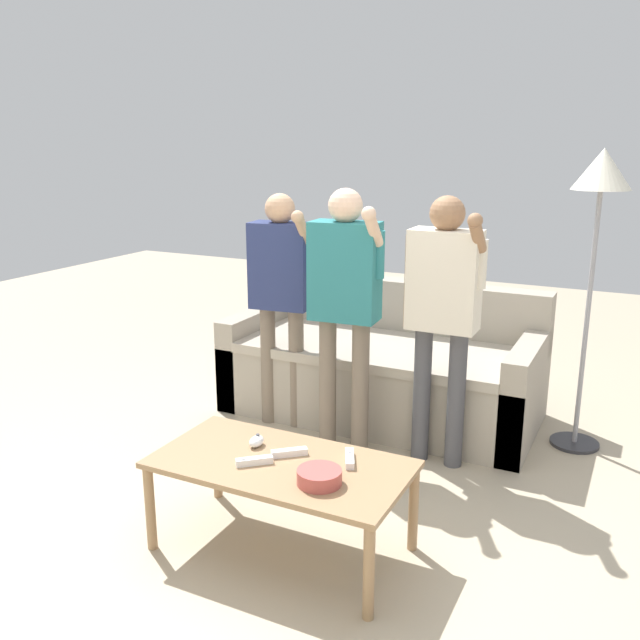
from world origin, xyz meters
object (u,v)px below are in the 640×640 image
object	(u,v)px
coffee_table	(281,472)
snack_bowl	(319,477)
game_remote_wand_far	(289,452)
game_remote_nunchuk	(257,441)
game_remote_wand_spare	(350,458)
game_remote_wand_near	(254,461)
player_right	(443,300)
player_left	(281,283)
player_center	(345,291)
couch	(384,369)
floor_lamp	(600,196)

from	to	relation	value
coffee_table	snack_bowl	bearing A→B (deg)	-22.95
game_remote_wand_far	snack_bowl	bearing A→B (deg)	-35.71
game_remote_nunchuk	game_remote_wand_spare	distance (m)	0.44
game_remote_wand_near	game_remote_wand_spare	bearing A→B (deg)	29.71
player_right	game_remote_wand_far	distance (m)	1.21
player_left	coffee_table	bearing A→B (deg)	-60.70
snack_bowl	player_left	distance (m)	1.66
game_remote_wand_spare	player_right	bearing A→B (deg)	84.60
coffee_table	game_remote_wand_far	xyz separation A→B (m)	(0.01, 0.07, 0.06)
player_center	game_remote_wand_spare	world-z (taller)	player_center
game_remote_nunchuk	game_remote_wand_spare	bearing A→B (deg)	6.06
game_remote_nunchuk	coffee_table	bearing A→B (deg)	-25.76
player_center	game_remote_wand_spare	xyz separation A→B (m)	(0.44, -0.89, -0.51)
couch	floor_lamp	size ratio (longest dim) A/B	1.15
coffee_table	player_center	xyz separation A→B (m)	(-0.17, 1.02, 0.57)
couch	player_right	xyz separation A→B (m)	(0.54, -0.56, 0.63)
player_center	player_right	size ratio (longest dim) A/B	1.02
game_remote_wand_near	snack_bowl	bearing A→B (deg)	-4.79
floor_lamp	game_remote_wand_spare	size ratio (longest dim) A/B	10.85
coffee_table	game_remote_wand_far	world-z (taller)	game_remote_wand_far
floor_lamp	game_remote_wand_near	world-z (taller)	floor_lamp
floor_lamp	game_remote_wand_far	size ratio (longest dim) A/B	11.93
floor_lamp	player_left	bearing A→B (deg)	-163.99
game_remote_wand_near	game_remote_wand_spare	xyz separation A→B (m)	(0.35, 0.20, 0.00)
game_remote_nunchuk	snack_bowl	bearing A→B (deg)	-24.16
player_left	game_remote_wand_near	size ratio (longest dim) A/B	10.24
player_center	couch	bearing A→B (deg)	90.66
floor_lamp	game_remote_wand_spare	bearing A→B (deg)	-116.01
floor_lamp	game_remote_nunchuk	bearing A→B (deg)	-126.67
floor_lamp	game_remote_wand_spare	xyz separation A→B (m)	(-0.76, -1.57, -1.02)
player_left	player_right	bearing A→B (deg)	-4.89
floor_lamp	game_remote_wand_near	xyz separation A→B (m)	(-1.12, -1.77, -1.02)
coffee_table	couch	bearing A→B (deg)	96.10
player_left	game_remote_wand_spare	bearing A→B (deg)	-48.85
player_right	game_remote_wand_far	world-z (taller)	player_right
floor_lamp	player_center	distance (m)	1.47
snack_bowl	player_left	world-z (taller)	player_left
game_remote_wand_near	couch	bearing A→B (deg)	92.95
snack_bowl	player_left	xyz separation A→B (m)	(-0.91, 1.30, 0.46)
coffee_table	player_left	bearing A→B (deg)	119.30
couch	game_remote_nunchuk	world-z (taller)	couch
player_left	game_remote_wand_near	bearing A→B (deg)	-65.28
couch	player_right	size ratio (longest dim) A/B	1.34
player_center	game_remote_wand_far	world-z (taller)	player_center
player_right	game_remote_wand_spare	world-z (taller)	player_right
couch	game_remote_nunchuk	size ratio (longest dim) A/B	22.41
snack_bowl	floor_lamp	bearing A→B (deg)	66.10
game_remote_nunchuk	player_center	world-z (taller)	player_center
game_remote_nunchuk	game_remote_wand_far	world-z (taller)	game_remote_nunchuk
floor_lamp	coffee_table	bearing A→B (deg)	-121.23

